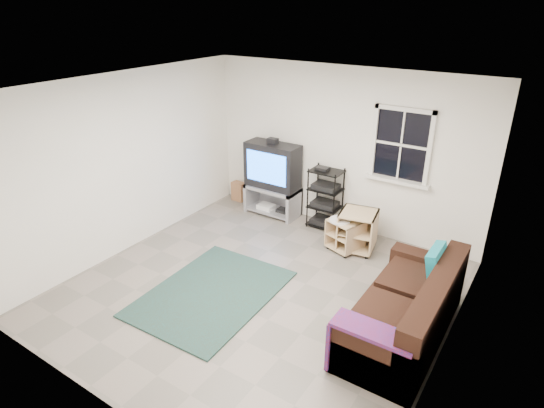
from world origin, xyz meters
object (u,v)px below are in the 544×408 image
Objects in this scene: av_rack at (325,202)px; side_table_right at (346,232)px; tv_unit at (273,173)px; sofa at (406,312)px; side_table_left at (358,229)px.

side_table_right is at bearing -38.12° from av_rack.
tv_unit is 3.56m from sofa.
tv_unit is at bearing -177.07° from av_rack.
tv_unit reaches higher than side_table_left.
tv_unit is 1.04m from av_rack.
av_rack is at bearing 141.88° from side_table_right.
tv_unit is at bearing 169.65° from side_table_left.
tv_unit is 2.45× the size of side_table_right.
side_table_right is at bearing 134.04° from sofa.
sofa is at bearing -43.73° from av_rack.
sofa is at bearing -51.09° from side_table_left.
tv_unit is 0.69× the size of sofa.
tv_unit reaches higher than side_table_right.
av_rack is 0.81m from side_table_right.
side_table_left is 1.99m from sofa.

